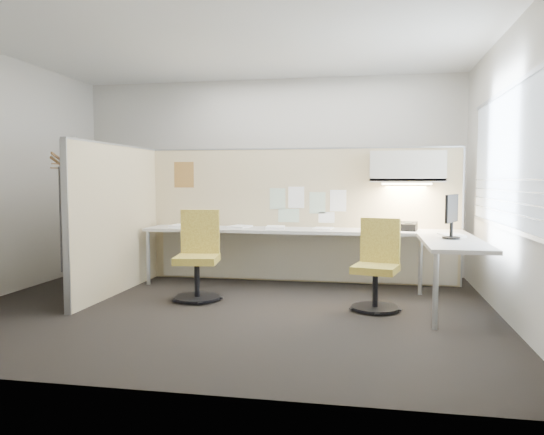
% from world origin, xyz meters
% --- Properties ---
extents(floor, '(5.50, 4.50, 0.01)m').
position_xyz_m(floor, '(0.00, 0.00, -0.01)').
color(floor, black).
rests_on(floor, ground).
extents(ceiling, '(5.50, 4.50, 0.01)m').
position_xyz_m(ceiling, '(0.00, 0.00, 2.80)').
color(ceiling, white).
rests_on(ceiling, wall_back).
extents(wall_back, '(5.50, 0.02, 2.80)m').
position_xyz_m(wall_back, '(0.00, 2.25, 1.40)').
color(wall_back, beige).
rests_on(wall_back, ground).
extents(wall_front, '(5.50, 0.02, 2.80)m').
position_xyz_m(wall_front, '(0.00, -2.25, 1.40)').
color(wall_front, beige).
rests_on(wall_front, ground).
extents(wall_right, '(0.02, 4.50, 2.80)m').
position_xyz_m(wall_right, '(2.75, 0.00, 1.40)').
color(wall_right, beige).
rests_on(wall_right, ground).
extents(window_pane, '(0.01, 2.80, 1.30)m').
position_xyz_m(window_pane, '(2.73, 0.00, 1.55)').
color(window_pane, '#98A6B0').
rests_on(window_pane, wall_right).
extents(partition_back, '(4.10, 0.06, 1.75)m').
position_xyz_m(partition_back, '(0.55, 1.60, 0.88)').
color(partition_back, beige).
rests_on(partition_back, floor).
extents(partition_left, '(0.06, 2.20, 1.75)m').
position_xyz_m(partition_left, '(-1.50, 0.50, 0.88)').
color(partition_left, beige).
rests_on(partition_left, floor).
extents(desk, '(4.00, 2.07, 0.73)m').
position_xyz_m(desk, '(0.93, 1.13, 0.60)').
color(desk, beige).
rests_on(desk, floor).
extents(overhead_bin, '(0.90, 0.36, 0.38)m').
position_xyz_m(overhead_bin, '(1.90, 1.39, 1.51)').
color(overhead_bin, beige).
rests_on(overhead_bin, partition_back).
extents(task_light_strip, '(0.60, 0.06, 0.02)m').
position_xyz_m(task_light_strip, '(1.90, 1.39, 1.30)').
color(task_light_strip, '#FFEABF').
rests_on(task_light_strip, overhead_bin).
extents(pinned_papers, '(1.01, 0.00, 0.47)m').
position_xyz_m(pinned_papers, '(0.63, 1.57, 1.03)').
color(pinned_papers, '#8CBF8C').
rests_on(pinned_papers, partition_back).
extents(poster, '(0.28, 0.00, 0.35)m').
position_xyz_m(poster, '(-1.05, 1.57, 1.42)').
color(poster, orange).
rests_on(poster, partition_back).
extents(chair_left, '(0.52, 0.54, 0.99)m').
position_xyz_m(chair_left, '(-0.45, 0.33, 0.46)').
color(chair_left, black).
rests_on(chair_left, floor).
extents(chair_right, '(0.52, 0.54, 0.93)m').
position_xyz_m(chair_right, '(1.54, 0.22, 0.43)').
color(chair_right, black).
rests_on(chair_right, floor).
extents(monitor, '(0.19, 0.42, 0.46)m').
position_xyz_m(monitor, '(2.30, 0.42, 1.00)').
color(monitor, black).
rests_on(monitor, desk).
extents(phone, '(0.25, 0.23, 0.12)m').
position_xyz_m(phone, '(1.91, 1.27, 0.78)').
color(phone, black).
rests_on(phone, desk).
extents(stapler, '(0.14, 0.06, 0.05)m').
position_xyz_m(stapler, '(1.66, 1.35, 0.76)').
color(stapler, black).
rests_on(stapler, desk).
extents(tape_dispenser, '(0.10, 0.07, 0.06)m').
position_xyz_m(tape_dispenser, '(1.67, 1.32, 0.76)').
color(tape_dispenser, black).
rests_on(tape_dispenser, desk).
extents(coat_hook, '(0.18, 0.45, 1.36)m').
position_xyz_m(coat_hook, '(-1.58, -0.48, 1.42)').
color(coat_hook, silver).
rests_on(coat_hook, partition_left).
extents(paper_stack_0, '(0.25, 0.31, 0.03)m').
position_xyz_m(paper_stack_0, '(-0.99, 1.27, 0.75)').
color(paper_stack_0, white).
rests_on(paper_stack_0, desk).
extents(paper_stack_1, '(0.29, 0.35, 0.02)m').
position_xyz_m(paper_stack_1, '(-0.21, 1.33, 0.74)').
color(paper_stack_1, white).
rests_on(paper_stack_1, desk).
extents(paper_stack_2, '(0.26, 0.32, 0.03)m').
position_xyz_m(paper_stack_2, '(0.28, 1.23, 0.75)').
color(paper_stack_2, white).
rests_on(paper_stack_2, desk).
extents(paper_stack_3, '(0.26, 0.32, 0.01)m').
position_xyz_m(paper_stack_3, '(0.88, 1.34, 0.74)').
color(paper_stack_3, white).
rests_on(paper_stack_3, desk).
extents(paper_stack_4, '(0.25, 0.31, 0.02)m').
position_xyz_m(paper_stack_4, '(1.47, 1.25, 0.74)').
color(paper_stack_4, white).
rests_on(paper_stack_4, desk).
extents(paper_stack_5, '(0.28, 0.34, 0.02)m').
position_xyz_m(paper_stack_5, '(2.35, 0.74, 0.74)').
color(paper_stack_5, white).
rests_on(paper_stack_5, desk).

